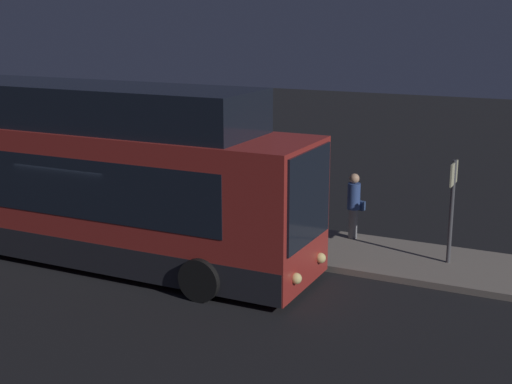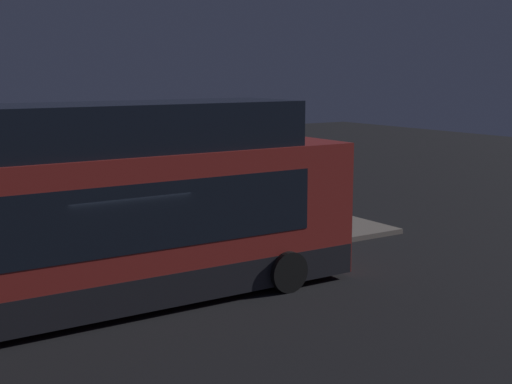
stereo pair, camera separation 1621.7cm
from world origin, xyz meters
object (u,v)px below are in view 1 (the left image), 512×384
passenger_waiting (205,202)px  suitcase (222,232)px  bus_lead (80,181)px  passenger_boarding (354,203)px  trash_bin (137,197)px  sign_post (452,198)px  passenger_with_bags (243,203)px

passenger_waiting → suitcase: passenger_waiting is taller
bus_lead → passenger_boarding: bus_lead is taller
trash_bin → passenger_boarding: bearing=-0.0°
sign_post → suitcase: bearing=-168.6°
passenger_waiting → sign_post: size_ratio=0.76×
passenger_with_bags → suitcase: passenger_with_bags is taller
passenger_waiting → sign_post: bearing=139.9°
trash_bin → passenger_with_bags: bearing=-18.4°
sign_post → trash_bin: bearing=174.9°
bus_lead → suitcase: 3.75m
sign_post → bus_lead: bearing=-160.5°
passenger_boarding → passenger_with_bags: 2.88m
passenger_with_bags → suitcase: (-0.35, -0.50, -0.66)m
passenger_boarding → suitcase: 3.49m
bus_lead → passenger_waiting: size_ratio=6.38×
passenger_waiting → passenger_with_bags: size_ratio=1.01×
passenger_boarding → suitcase: (-2.84, -1.94, -0.62)m
passenger_boarding → sign_post: size_ratio=0.70×
passenger_boarding → trash_bin: (-6.83, 0.00, -0.63)m
bus_lead → passenger_boarding: (5.75, 3.81, -0.81)m
passenger_boarding → trash_bin: passenger_boarding is taller
passenger_boarding → passenger_waiting: (-3.40, -1.81, 0.06)m
suitcase → trash_bin: bearing=154.1°
passenger_with_bags → suitcase: size_ratio=2.06×
bus_lead → sign_post: (8.38, 2.97, -0.18)m
passenger_boarding → passenger_with_bags: (-2.49, -1.44, 0.04)m
bus_lead → suitcase: size_ratio=13.31×
passenger_with_bags → trash_bin: size_ratio=2.84×
suitcase → trash_bin: size_ratio=1.38×
bus_lead → passenger_with_bags: size_ratio=6.45×
bus_lead → passenger_with_bags: bearing=36.0°
passenger_with_bags → suitcase: 0.90m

